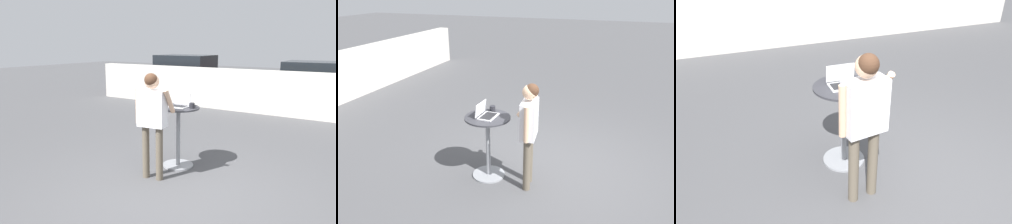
{
  "view_description": "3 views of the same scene",
  "coord_description": "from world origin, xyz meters",
  "views": [
    {
      "loc": [
        2.19,
        -3.7,
        2.08
      ],
      "look_at": [
        -0.58,
        0.6,
        1.0
      ],
      "focal_mm": 35.0,
      "sensor_mm": 36.0,
      "label": 1
    },
    {
      "loc": [
        -4.82,
        -0.98,
        2.94
      ],
      "look_at": [
        -0.51,
        0.61,
        1.13
      ],
      "focal_mm": 35.0,
      "sensor_mm": 36.0,
      "label": 2
    },
    {
      "loc": [
        -1.83,
        -2.26,
        2.57
      ],
      "look_at": [
        -0.68,
        0.62,
        0.86
      ],
      "focal_mm": 35.0,
      "sensor_mm": 36.0,
      "label": 3
    }
  ],
  "objects": [
    {
      "name": "ground_plane",
      "position": [
        0.0,
        0.0,
        0.0
      ],
      "size": [
        50.0,
        50.0,
        0.0
      ],
      "primitive_type": "plane",
      "color": "#4C4C4F"
    },
    {
      "name": "parked_car_further_down",
      "position": [
        -4.71,
        8.08,
        0.82
      ],
      "size": [
        4.06,
        1.94,
        1.6
      ],
      "color": "maroon",
      "rests_on": "ground_plane"
    },
    {
      "name": "coffee_mug",
      "position": [
        -0.32,
        0.91,
        1.08
      ],
      "size": [
        0.12,
        0.09,
        0.09
      ],
      "color": "#232328",
      "rests_on": "cafe_table"
    },
    {
      "name": "standing_person",
      "position": [
        -0.62,
        0.21,
        1.05
      ],
      "size": [
        0.57,
        0.4,
        1.65
      ],
      "color": "brown",
      "rests_on": "ground_plane"
    },
    {
      "name": "pavement_kerb",
      "position": [
        0.0,
        5.99,
        0.65
      ],
      "size": [
        13.77,
        0.35,
        1.29
      ],
      "color": "beige",
      "rests_on": "ground_plane"
    },
    {
      "name": "cafe_table",
      "position": [
        -0.57,
        0.89,
        0.64
      ],
      "size": [
        0.71,
        0.71,
        1.04
      ],
      "color": "gray",
      "rests_on": "ground_plane"
    },
    {
      "name": "parked_car_near_street",
      "position": [
        0.27,
        8.75,
        0.75
      ],
      "size": [
        4.13,
        2.04,
        1.45
      ],
      "color": "#B76B19",
      "rests_on": "ground_plane"
    },
    {
      "name": "laptop",
      "position": [
        -0.57,
        0.92,
        1.08
      ],
      "size": [
        0.35,
        0.27,
        0.22
      ],
      "color": "silver",
      "rests_on": "cafe_table"
    }
  ]
}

